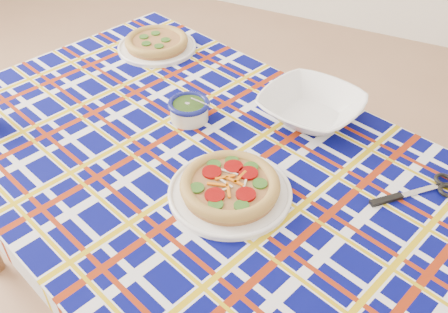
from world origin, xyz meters
The scene contains 8 objects.
floor centered at (0.00, 0.00, 0.00)m, with size 4.00×4.00×0.00m, color #8E6549.
dining_table centered at (0.53, -0.26, 0.60)m, with size 1.61×1.27×0.66m.
tablecloth centered at (0.53, -0.26, 0.62)m, with size 1.44×0.91×0.09m, color #040755, non-canonical shape.
main_focaccia_plate centered at (0.66, -0.34, 0.69)m, with size 0.28×0.28×0.05m, color #9D6838, non-canonical shape.
pesto_bowl centered at (0.44, -0.13, 0.70)m, with size 0.11×0.11×0.06m, color black, non-canonical shape.
serving_bowl centered at (0.72, 0.02, 0.70)m, with size 0.26×0.26×0.06m, color white.
second_focaccia_plate centered at (0.16, 0.16, 0.69)m, with size 0.26×0.26×0.05m, color #9D6838, non-canonical shape.
table_knife centered at (1.03, -0.14, 0.67)m, with size 0.20×0.02×0.01m, color silver, non-canonical shape.
Camera 1 is at (1.00, -1.04, 1.43)m, focal length 40.00 mm.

